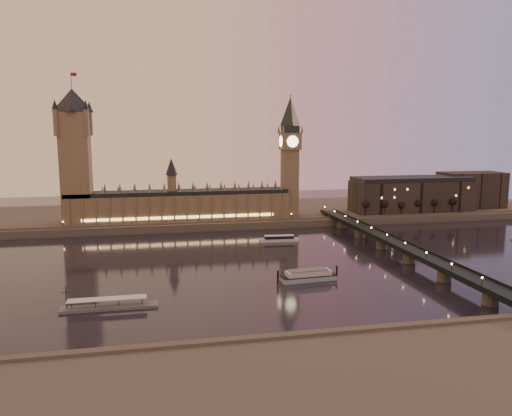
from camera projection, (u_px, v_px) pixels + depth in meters
The scene contains 17 objects.
ground at pixel (256, 263), 306.05m from camera, with size 700.00×700.00×0.00m, color black.
far_embankment at pixel (252, 213), 471.21m from camera, with size 560.00×130.00×6.00m, color #423D35.
near_embankment at pixel (482, 405), 142.10m from camera, with size 560.00×110.00×6.00m, color #423D35.
palace_of_westminster at pixel (179, 202), 411.88m from camera, with size 180.00×26.62×52.00m.
victoria_tower at pixel (75, 149), 389.30m from camera, with size 31.68×31.68×118.00m.
big_ben at pixel (290, 150), 423.86m from camera, with size 17.68×17.68×104.00m.
westminster_bridge at pixel (394, 247), 323.25m from camera, with size 13.20×260.00×15.30m.
city_block at pixel (432, 193), 467.75m from camera, with size 155.00×45.00×34.00m.
bare_tree_0 at pixel (366, 206), 432.80m from camera, with size 6.06×6.06×12.33m.
bare_tree_1 at pixel (384, 205), 436.05m from camera, with size 6.06×6.06×12.33m.
bare_tree_2 at pixel (401, 205), 439.29m from camera, with size 6.06×6.06×12.33m.
bare_tree_3 at pixel (418, 204), 442.54m from camera, with size 6.06×6.06×12.33m.
bare_tree_4 at pixel (435, 204), 445.79m from camera, with size 6.06×6.06×12.33m.
bare_tree_5 at pixel (452, 203), 449.04m from camera, with size 6.06×6.06×12.33m.
cruise_boat_a at pixel (279, 239), 363.66m from camera, with size 28.94×8.15×4.57m.
moored_barge at pixel (308, 275), 269.54m from camera, with size 35.17×10.82×6.46m.
pontoon_pier at pixel (109, 306), 227.21m from camera, with size 43.28×7.21×11.54m.
Camera 1 is at (-59.43, -291.11, 80.70)m, focal length 35.00 mm.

